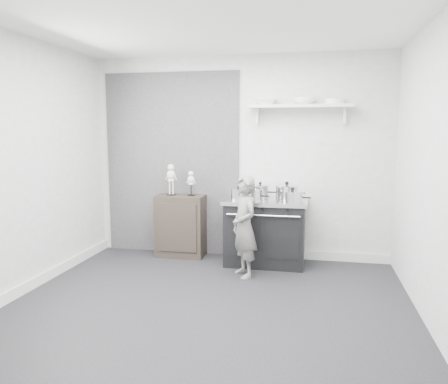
% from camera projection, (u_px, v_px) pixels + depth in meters
% --- Properties ---
extents(ground, '(4.00, 4.00, 0.00)m').
position_uv_depth(ground, '(208.00, 305.00, 4.32)').
color(ground, black).
rests_on(ground, ground).
extents(room_shell, '(4.02, 3.62, 2.71)m').
position_uv_depth(room_shell, '(202.00, 138.00, 4.26)').
color(room_shell, '#AEAFAC').
rests_on(room_shell, ground).
extents(wall_shelf, '(1.30, 0.26, 0.24)m').
position_uv_depth(wall_shelf, '(300.00, 107.00, 5.51)').
color(wall_shelf, silver).
rests_on(wall_shelf, room_shell).
extents(stove, '(1.05, 0.66, 0.85)m').
position_uv_depth(stove, '(265.00, 231.00, 5.61)').
color(stove, black).
rests_on(stove, ground).
extents(side_cabinet, '(0.65, 0.38, 0.84)m').
position_uv_depth(side_cabinet, '(181.00, 226.00, 5.98)').
color(side_cabinet, black).
rests_on(side_cabinet, ground).
extents(child, '(0.48, 0.52, 1.19)m').
position_uv_depth(child, '(244.00, 227.00, 5.10)').
color(child, slate).
rests_on(child, ground).
extents(pot_front_left, '(0.28, 0.20, 0.18)m').
position_uv_depth(pot_front_left, '(238.00, 194.00, 5.50)').
color(pot_front_left, silver).
rests_on(pot_front_left, stove).
extents(pot_back_left, '(0.32, 0.23, 0.21)m').
position_uv_depth(pot_back_left, '(260.00, 191.00, 5.67)').
color(pot_back_left, silver).
rests_on(pot_back_left, stove).
extents(pot_back_right, '(0.38, 0.29, 0.23)m').
position_uv_depth(pot_back_right, '(287.00, 192.00, 5.57)').
color(pot_back_right, silver).
rests_on(pot_back_right, stove).
extents(pot_front_right, '(0.36, 0.28, 0.19)m').
position_uv_depth(pot_front_right, '(292.00, 196.00, 5.32)').
color(pot_front_right, silver).
rests_on(pot_front_right, stove).
extents(pot_front_center, '(0.29, 0.21, 0.18)m').
position_uv_depth(pot_front_center, '(254.00, 195.00, 5.44)').
color(pot_front_center, silver).
rests_on(pot_front_center, stove).
extents(skeleton_full, '(0.14, 0.09, 0.49)m').
position_uv_depth(skeleton_full, '(171.00, 177.00, 5.91)').
color(skeleton_full, beige).
rests_on(skeleton_full, side_cabinet).
extents(skeleton_torso, '(0.11, 0.07, 0.38)m').
position_uv_depth(skeleton_torso, '(191.00, 182.00, 5.86)').
color(skeleton_torso, beige).
rests_on(skeleton_torso, side_cabinet).
extents(bowl_large, '(0.28, 0.28, 0.07)m').
position_uv_depth(bowl_large, '(266.00, 102.00, 5.58)').
color(bowl_large, white).
rests_on(bowl_large, wall_shelf).
extents(bowl_small, '(0.26, 0.26, 0.08)m').
position_uv_depth(bowl_small, '(305.00, 101.00, 5.48)').
color(bowl_small, white).
rests_on(bowl_small, wall_shelf).
extents(plate_stack, '(0.25, 0.25, 0.06)m').
position_uv_depth(plate_stack, '(335.00, 102.00, 5.41)').
color(plate_stack, silver).
rests_on(plate_stack, wall_shelf).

